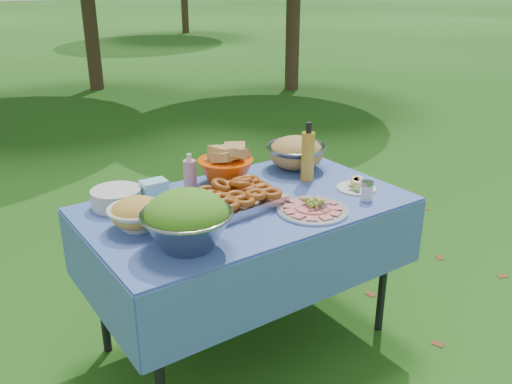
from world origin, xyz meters
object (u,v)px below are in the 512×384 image
Objects in this scene: picnic_table at (247,274)px; oil_bottle at (308,152)px; pasta_bowl_steel at (296,152)px; charcuterie_platter at (313,204)px; salad_bowl at (187,220)px; bread_bowl at (226,165)px; plate_stack at (116,198)px.

oil_bottle is at bearing 9.99° from picnic_table.
pasta_bowl_steel is 1.07× the size of oil_bottle.
charcuterie_platter is (0.19, -0.25, 0.42)m from picnic_table.
salad_bowl reaches higher than charcuterie_platter.
pasta_bowl_steel is (0.92, 0.49, -0.03)m from salad_bowl.
pasta_bowl_steel reaches higher than picnic_table.
salad_bowl reaches higher than pasta_bowl_steel.
bread_bowl is 0.43m from pasta_bowl_steel.
charcuterie_platter is (-0.31, -0.51, -0.05)m from pasta_bowl_steel.
oil_bottle reaches higher than bread_bowl.
pasta_bowl_steel is at bearing -2.41° from plate_stack.
plate_stack is at bearing 177.59° from pasta_bowl_steel.
oil_bottle is (0.36, -0.21, 0.06)m from bread_bowl.
bread_bowl is at bearing 177.15° from pasta_bowl_steel.
pasta_bowl_steel is at bearing -2.85° from bread_bowl.
oil_bottle is at bearing -111.41° from pasta_bowl_steel.
salad_bowl is at bearing -133.50° from bread_bowl.
picnic_table is at bearing -102.74° from bread_bowl.
oil_bottle is (0.23, 0.32, 0.11)m from charcuterie_platter.
oil_bottle is at bearing -13.67° from plate_stack.
charcuterie_platter is (0.69, -0.55, -0.01)m from plate_stack.
bread_bowl is (0.06, 0.28, 0.47)m from picnic_table.
salad_bowl is 1.04m from pasta_bowl_steel.
pasta_bowl_steel is (1.00, -0.04, 0.04)m from plate_stack.
picnic_table is 0.73m from pasta_bowl_steel.
pasta_bowl_steel is at bearing 68.59° from oil_bottle.
charcuterie_platter is at bearing -121.20° from pasta_bowl_steel.
picnic_table is at bearing -152.50° from pasta_bowl_steel.
oil_bottle reaches higher than charcuterie_platter.
oil_bottle is (0.85, 0.31, 0.04)m from salad_bowl.
charcuterie_platter is (0.61, -0.01, -0.08)m from salad_bowl.
oil_bottle reaches higher than salad_bowl.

